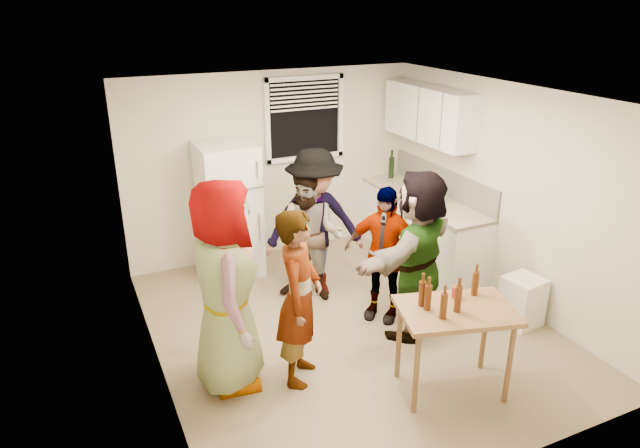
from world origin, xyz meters
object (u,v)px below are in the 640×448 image
guest_grey (232,380)px  guest_back_left (311,297)px  red_cup (456,298)px  blue_cup (440,217)px  kettle (424,199)px  beer_bottle_table (457,311)px  guest_stripe (300,376)px  guest_black (381,315)px  trash_bin (522,303)px  refrigerator (229,210)px  guest_back_right (315,292)px  wine_bottle (391,178)px  guest_orange (413,329)px  beer_bottle_counter (429,204)px  serving_table (449,388)px

guest_grey → guest_back_left: (1.33, 1.15, 0.00)m
red_cup → blue_cup: bearing=58.6°
kettle → beer_bottle_table: 2.77m
beer_bottle_table → guest_back_left: bearing=101.2°
guest_stripe → guest_back_left: guest_back_left is taller
beer_bottle_table → guest_grey: (-1.75, 0.99, -0.84)m
guest_stripe → guest_black: 1.41m
blue_cup → trash_bin: bearing=-75.4°
refrigerator → guest_grey: size_ratio=0.86×
guest_back_right → red_cup: bearing=-62.4°
wine_bottle → beer_bottle_table: bearing=-112.7°
guest_orange → wine_bottle: bearing=-144.2°
wine_bottle → beer_bottle_counter: (-0.15, -1.17, -0.00)m
kettle → beer_bottle_table: kettle is taller
guest_stripe → guest_black: bearing=-28.6°
kettle → guest_back_right: size_ratio=0.13×
kettle → guest_stripe: kettle is taller
guest_back_right → beer_bottle_table: bearing=-67.1°
guest_back_right → guest_black: 0.93m
refrigerator → kettle: bearing=-18.6°
trash_bin → wine_bottle: bearing=89.9°
guest_stripe → kettle: bearing=-21.7°
guest_back_right → guest_back_left: bearing=-121.9°
wine_bottle → beer_bottle_counter: 1.18m
trash_bin → guest_stripe: 2.59m
refrigerator → guest_stripe: refrigerator is taller
guest_black → guest_orange: size_ratio=0.85×
refrigerator → guest_black: bearing=-57.0°
red_cup → guest_black: (-0.02, 1.22, -0.84)m
guest_grey → guest_orange: size_ratio=1.10×
refrigerator → beer_bottle_table: bearing=-71.8°
guest_back_right → trash_bin: bearing=-27.6°
refrigerator → guest_orange: (1.35, -2.22, -0.85)m
beer_bottle_counter → blue_cup: 0.48m
beer_bottle_table → guest_orange: beer_bottle_table is taller
beer_bottle_counter → guest_black: beer_bottle_counter is taller
refrigerator → trash_bin: 3.65m
serving_table → guest_black: size_ratio=0.65×
blue_cup → guest_back_right: blue_cup is taller
kettle → refrigerator: bearing=149.0°
blue_cup → guest_back_right: (-1.46, 0.42, -0.90)m
kettle → guest_orange: 1.97m
refrigerator → guest_back_left: refrigerator is taller
blue_cup → red_cup: 1.89m
serving_table → red_cup: bearing=54.5°
refrigerator → guest_orange: 2.73m
beer_bottle_counter → beer_bottle_table: bearing=-119.7°
trash_bin → guest_back_right: trash_bin is taller
guest_grey → guest_black: bearing=-67.2°
wine_bottle → guest_black: wine_bottle is taller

